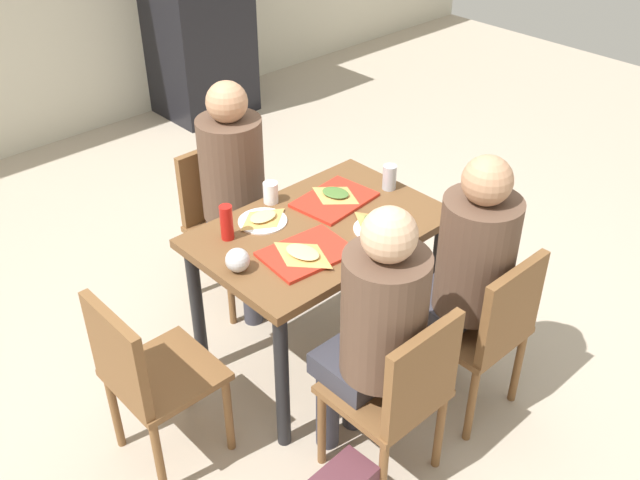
{
  "coord_description": "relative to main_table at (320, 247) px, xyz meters",
  "views": [
    {
      "loc": [
        -1.83,
        -1.97,
        2.5
      ],
      "look_at": [
        0.0,
        0.0,
        0.69
      ],
      "focal_mm": 40.67,
      "sensor_mm": 36.0,
      "label": 1
    }
  ],
  "objects": [
    {
      "name": "ground_plane",
      "position": [
        0.0,
        0.0,
        -0.66
      ],
      "size": [
        10.0,
        10.0,
        0.02
      ],
      "primitive_type": "cube",
      "color": "#B7A893"
    },
    {
      "name": "main_table",
      "position": [
        0.0,
        0.0,
        0.0
      ],
      "size": [
        1.1,
        0.72,
        0.76
      ],
      "color": "brown",
      "rests_on": "ground_plane"
    },
    {
      "name": "chair_near_left",
      "position": [
        -0.28,
        -0.74,
        -0.16
      ],
      "size": [
        0.4,
        0.4,
        0.84
      ],
      "color": "brown",
      "rests_on": "ground_plane"
    },
    {
      "name": "chair_near_right",
      "position": [
        0.28,
        -0.74,
        -0.16
      ],
      "size": [
        0.4,
        0.4,
        0.84
      ],
      "color": "brown",
      "rests_on": "ground_plane"
    },
    {
      "name": "chair_far_side",
      "position": [
        0.0,
        0.74,
        -0.16
      ],
      "size": [
        0.4,
        0.4,
        0.84
      ],
      "color": "brown",
      "rests_on": "ground_plane"
    },
    {
      "name": "chair_left_end",
      "position": [
        -0.94,
        0.0,
        -0.16
      ],
      "size": [
        0.4,
        0.4,
        0.84
      ],
      "color": "brown",
      "rests_on": "ground_plane"
    },
    {
      "name": "person_in_red",
      "position": [
        -0.28,
        -0.6,
        0.09
      ],
      "size": [
        0.32,
        0.42,
        1.25
      ],
      "color": "#383842",
      "rests_on": "ground_plane"
    },
    {
      "name": "person_in_brown_jacket",
      "position": [
        0.28,
        -0.6,
        0.09
      ],
      "size": [
        0.32,
        0.42,
        1.25
      ],
      "color": "#383842",
      "rests_on": "ground_plane"
    },
    {
      "name": "person_far_side",
      "position": [
        -0.0,
        0.6,
        0.09
      ],
      "size": [
        0.32,
        0.42,
        1.25
      ],
      "color": "#383842",
      "rests_on": "ground_plane"
    },
    {
      "name": "tray_red_near",
      "position": [
        -0.19,
        -0.13,
        0.12
      ],
      "size": [
        0.38,
        0.29,
        0.02
      ],
      "primitive_type": "cube",
      "rotation": [
        0.0,
        0.0,
        -0.1
      ],
      "color": "red",
      "rests_on": "main_table"
    },
    {
      "name": "tray_red_far",
      "position": [
        0.19,
        0.11,
        0.12
      ],
      "size": [
        0.39,
        0.3,
        0.02
      ],
      "primitive_type": "cube",
      "rotation": [
        0.0,
        0.0,
        0.11
      ],
      "color": "red",
      "rests_on": "main_table"
    },
    {
      "name": "paper_plate_center",
      "position": [
        -0.17,
        0.2,
        0.12
      ],
      "size": [
        0.22,
        0.22,
        0.01
      ],
      "primitive_type": "cylinder",
      "color": "white",
      "rests_on": "main_table"
    },
    {
      "name": "paper_plate_near_edge",
      "position": [
        0.17,
        -0.2,
        0.12
      ],
      "size": [
        0.22,
        0.22,
        0.01
      ],
      "primitive_type": "cylinder",
      "color": "white",
      "rests_on": "main_table"
    },
    {
      "name": "pizza_slice_a",
      "position": [
        -0.22,
        -0.13,
        0.14
      ],
      "size": [
        0.18,
        0.24,
        0.02
      ],
      "color": "tan",
      "rests_on": "tray_red_near"
    },
    {
      "name": "pizza_slice_b",
      "position": [
        0.21,
        0.12,
        0.14
      ],
      "size": [
        0.18,
        0.22,
        0.02
      ],
      "color": "tan",
      "rests_on": "tray_red_far"
    },
    {
      "name": "pizza_slice_c",
      "position": [
        -0.16,
        0.2,
        0.13
      ],
      "size": [
        0.19,
        0.14,
        0.02
      ],
      "color": "tan",
      "rests_on": "paper_plate_center"
    },
    {
      "name": "pizza_slice_d",
      "position": [
        0.18,
        -0.18,
        0.13
      ],
      "size": [
        0.14,
        0.21,
        0.02
      ],
      "color": "#C68C47",
      "rests_on": "paper_plate_near_edge"
    },
    {
      "name": "plastic_cup_a",
      "position": [
        -0.03,
        0.31,
        0.16
      ],
      "size": [
        0.07,
        0.07,
        0.1
      ],
      "primitive_type": "cylinder",
      "color": "white",
      "rests_on": "main_table"
    },
    {
      "name": "plastic_cup_b",
      "position": [
        0.03,
        -0.31,
        0.16
      ],
      "size": [
        0.07,
        0.07,
        0.1
      ],
      "primitive_type": "cylinder",
      "color": "white",
      "rests_on": "main_table"
    },
    {
      "name": "soda_can",
      "position": [
        0.47,
        0.02,
        0.18
      ],
      "size": [
        0.07,
        0.07,
        0.12
      ],
      "primitive_type": "cylinder",
      "color": "#B7BCC6",
      "rests_on": "main_table"
    },
    {
      "name": "condiment_bottle",
      "position": [
        -0.36,
        0.2,
        0.19
      ],
      "size": [
        0.06,
        0.06,
        0.16
      ],
      "primitive_type": "cylinder",
      "color": "red",
      "rests_on": "main_table"
    },
    {
      "name": "foil_bundle",
      "position": [
        -0.47,
        -0.02,
        0.16
      ],
      "size": [
        0.1,
        0.1,
        0.1
      ],
      "primitive_type": "sphere",
      "color": "silver",
      "rests_on": "main_table"
    }
  ]
}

